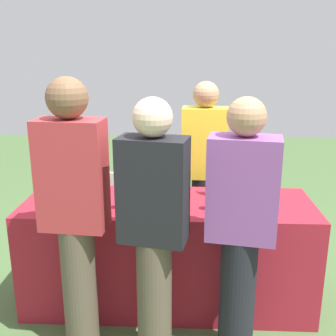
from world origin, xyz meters
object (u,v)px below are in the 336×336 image
object	(u,v)px
wine_bottle_1	(82,177)
wine_glass_1	(103,196)
wine_bottle_2	(100,178)
ice_bucket	(258,191)
guest_0	(75,212)
wine_glass_4	(251,198)
wine_bottle_3	(136,179)
wine_glass_3	(212,196)
wine_bottle_5	(162,179)
server_pouring	(204,168)
wine_bottle_0	(67,178)
guest_2	(241,226)
wine_bottle_4	(149,181)
wine_bottle_6	(215,182)
guest_1	(154,227)
menu_board	(95,208)
wine_bottle_7	(263,183)
wine_glass_2	(121,195)
wine_glass_0	(88,194)

from	to	relation	value
wine_bottle_1	wine_glass_1	world-z (taller)	wine_bottle_1
wine_bottle_2	ice_bucket	distance (m)	1.16
guest_0	wine_glass_4	bearing A→B (deg)	27.69
wine_bottle_3	wine_glass_3	bearing A→B (deg)	-27.93
wine_bottle_1	wine_glass_4	world-z (taller)	wine_bottle_1
wine_bottle_5	server_pouring	world-z (taller)	server_pouring
wine_bottle_2	wine_glass_3	world-z (taller)	wine_bottle_2
wine_bottle_0	guest_2	size ratio (longest dim) A/B	0.20
wine_bottle_0	wine_bottle_4	size ratio (longest dim) A/B	1.04
wine_bottle_6	guest_0	size ratio (longest dim) A/B	0.18
wine_bottle_2	wine_bottle_3	world-z (taller)	wine_bottle_3
wine_bottle_2	guest_1	distance (m)	0.91
wine_bottle_2	guest_0	world-z (taller)	guest_0
wine_bottle_1	wine_bottle_5	distance (m)	0.59
wine_bottle_3	menu_board	xyz separation A→B (m)	(-0.49, 0.76, -0.54)
wine_bottle_6	guest_2	distance (m)	0.70
wine_bottle_4	guest_2	bearing A→B (deg)	-49.74
wine_bottle_1	wine_bottle_7	xyz separation A→B (m)	(1.33, -0.04, -0.02)
wine_bottle_2	guest_0	distance (m)	0.74
wine_bottle_6	wine_bottle_7	bearing A→B (deg)	-0.78
server_pouring	guest_0	bearing A→B (deg)	59.87
wine_bottle_6	wine_bottle_1	bearing A→B (deg)	178.21
wine_bottle_7	server_pouring	world-z (taller)	server_pouring
wine_bottle_2	wine_bottle_7	distance (m)	1.20
guest_2	wine_bottle_5	bearing A→B (deg)	133.90
wine_glass_3	wine_bottle_3	bearing A→B (deg)	152.07
ice_bucket	wine_bottle_4	bearing A→B (deg)	167.65
wine_glass_3	guest_2	world-z (taller)	guest_2
wine_bottle_6	wine_glass_1	distance (m)	0.82
wine_bottle_0	wine_bottle_6	distance (m)	1.10
wine_glass_2	guest_0	world-z (taller)	guest_0
wine_bottle_1	wine_bottle_2	xyz separation A→B (m)	(0.13, 0.01, -0.01)
wine_glass_1	wine_glass_4	size ratio (longest dim) A/B	1.17
wine_bottle_4	wine_glass_2	world-z (taller)	wine_bottle_4
wine_bottle_4	server_pouring	xyz separation A→B (m)	(0.42, 0.48, -0.04)
ice_bucket	guest_2	distance (m)	0.56
wine_bottle_5	wine_glass_3	size ratio (longest dim) A/B	2.30
wine_glass_4	wine_bottle_1	bearing A→B (deg)	166.78
wine_bottle_5	wine_bottle_6	size ratio (longest dim) A/B	1.09
wine_bottle_4	guest_1	world-z (taller)	guest_1
wine_glass_0	wine_glass_3	xyz separation A→B (m)	(0.84, -0.03, 0.01)
wine_bottle_2	wine_bottle_7	world-z (taller)	wine_bottle_2
ice_bucket	wine_bottle_0	bearing A→B (deg)	171.65
wine_bottle_2	wine_bottle_6	bearing A→B (deg)	-2.85
wine_bottle_5	wine_glass_1	world-z (taller)	wine_bottle_5
wine_bottle_5	server_pouring	distance (m)	0.55
wine_glass_0	wine_glass_1	bearing A→B (deg)	-30.62
wine_bottle_2	wine_glass_4	xyz separation A→B (m)	(1.08, -0.29, -0.03)
wine_bottle_3	guest_0	distance (m)	0.76
wine_glass_1	ice_bucket	bearing A→B (deg)	8.44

